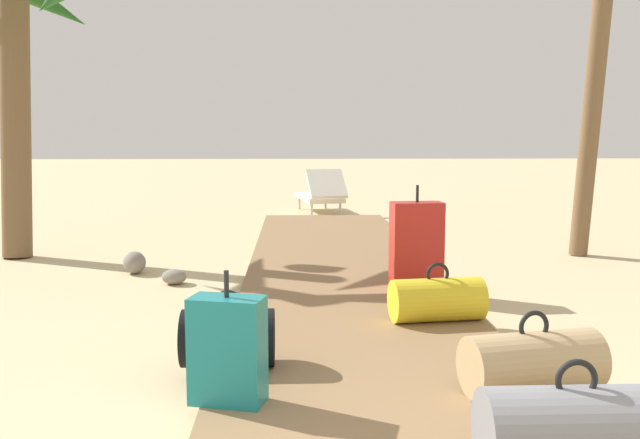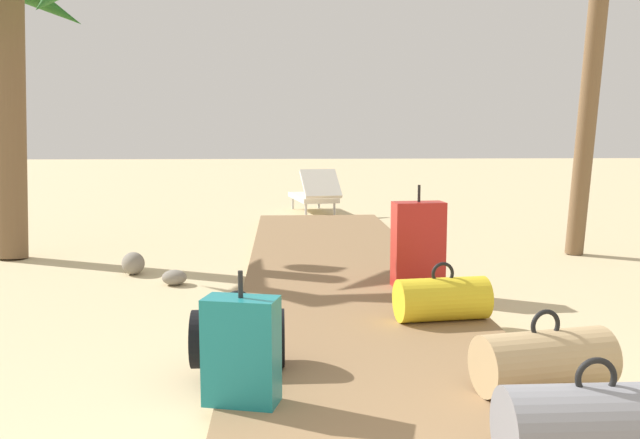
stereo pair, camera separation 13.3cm
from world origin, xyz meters
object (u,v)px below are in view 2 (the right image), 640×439
at_px(lounge_chair, 315,194).
at_px(duffel_bag_yellow, 442,299).
at_px(suitcase_red, 418,244).
at_px(suitcase_teal, 241,351).
at_px(palm_tree_far_left, 3,27).
at_px(duffel_bag_grey, 593,429).
at_px(duffel_bag_black, 238,338).
at_px(duffel_bag_tan, 544,361).

bearing_deg(lounge_chair, duffel_bag_yellow, -85.53).
height_order(suitcase_red, suitcase_teal, suitcase_red).
height_order(duffel_bag_yellow, lounge_chair, lounge_chair).
bearing_deg(suitcase_teal, palm_tree_far_left, 121.31).
distance_m(duffel_bag_grey, lounge_chair, 9.22).
xyz_separation_m(duffel_bag_black, duffel_bag_grey, (1.43, -1.29, 0.01)).
bearing_deg(suitcase_teal, duffel_bag_tan, 2.68).
bearing_deg(duffel_bag_black, duffel_bag_grey, -42.11).
bearing_deg(duffel_bag_black, duffel_bag_tan, -16.38).
relative_size(duffel_bag_tan, suitcase_red, 0.85).
height_order(suitcase_teal, lounge_chair, lounge_chair).
bearing_deg(duffel_bag_grey, lounge_chair, 93.90).
relative_size(duffel_bag_tan, duffel_bag_yellow, 1.10).
bearing_deg(duffel_bag_tan, lounge_chair, 95.17).
bearing_deg(suitcase_red, duffel_bag_black, -125.76).
bearing_deg(duffel_bag_grey, suitcase_red, 90.70).
relative_size(suitcase_red, suitcase_teal, 1.32).
height_order(duffel_bag_yellow, suitcase_teal, suitcase_teal).
bearing_deg(duffel_bag_black, palm_tree_far_left, 124.05).
bearing_deg(duffel_bag_yellow, palm_tree_far_left, 142.25).
relative_size(duffel_bag_black, lounge_chair, 0.31).
distance_m(suitcase_teal, palm_tree_far_left, 5.77).
relative_size(suitcase_teal, palm_tree_far_left, 0.19).
height_order(suitcase_red, duffel_bag_yellow, suitcase_red).
bearing_deg(duffel_bag_yellow, suitcase_teal, -132.89).
distance_m(duffel_bag_black, palm_tree_far_left, 5.37).
distance_m(duffel_bag_grey, suitcase_teal, 1.58).
xyz_separation_m(duffel_bag_tan, duffel_bag_yellow, (-0.21, 1.33, -0.01)).
distance_m(suitcase_red, palm_tree_far_left, 5.07).
relative_size(palm_tree_far_left, lounge_chair, 2.04).
bearing_deg(suitcase_red, duffel_bag_grey, -89.30).
height_order(duffel_bag_black, duffel_bag_tan, duffel_bag_black).
height_order(duffel_bag_grey, suitcase_teal, suitcase_teal).
xyz_separation_m(duffel_bag_black, palm_tree_far_left, (-2.73, 4.04, 2.26)).
distance_m(duffel_bag_yellow, lounge_chair, 7.05).
bearing_deg(suitcase_teal, suitcase_red, 61.39).
xyz_separation_m(duffel_bag_grey, duffel_bag_yellow, (-0.08, 2.17, -0.02)).
height_order(duffel_bag_black, suitcase_teal, suitcase_teal).
distance_m(suitcase_red, duffel_bag_yellow, 1.08).
xyz_separation_m(duffel_bag_black, duffel_bag_yellow, (1.35, 0.88, -0.01)).
distance_m(suitcase_red, lounge_chair, 6.00).
xyz_separation_m(suitcase_teal, palm_tree_far_left, (-2.78, 4.57, 2.16)).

